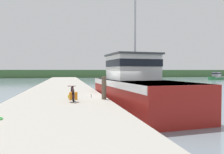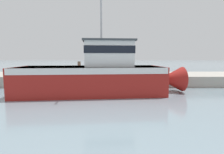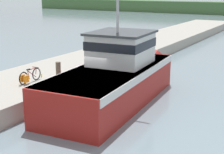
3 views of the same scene
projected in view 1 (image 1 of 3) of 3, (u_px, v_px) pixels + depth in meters
ground_plane at (118, 110)px, 14.11m from camera, size 320.00×320.00×0.00m
dock_pier at (60, 105)px, 13.33m from camera, size 5.50×80.00×0.94m
far_shoreline at (154, 73)px, 84.66m from camera, size 180.00×5.00×2.76m
fishing_boat_main at (136, 87)px, 14.51m from camera, size 4.51×11.84×9.04m
boat_blue_far at (217, 77)px, 60.65m from camera, size 7.73×4.66×2.18m
bicycle_touring at (73, 94)px, 11.42m from camera, size 0.48×1.78×0.78m
mooring_post at (104, 88)px, 12.23m from camera, size 0.26×0.26×1.28m
water_bottle_by_bike at (68, 97)px, 12.65m from camera, size 0.07×0.07×0.20m
water_bottle_on_curb at (91, 96)px, 12.89m from camera, size 0.06×0.06×0.23m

